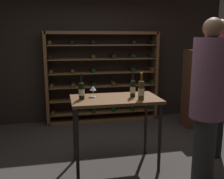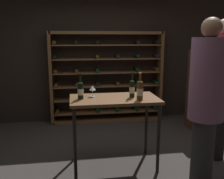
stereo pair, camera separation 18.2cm
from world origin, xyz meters
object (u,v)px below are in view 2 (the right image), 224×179
object	(u,v)px
person_host_in_suit	(219,84)
wine_bottle_red_label	(140,90)
display_cabinet	(201,90)
wine_bottle_gold_foil	(132,88)
tasting_table	(114,106)
wine_bottle_green_slim	(80,90)
wine_glass_stemmed_center	(92,88)
wine_rack	(107,78)
person_guest_plum_blouse	(207,97)

from	to	relation	value
person_host_in_suit	wine_bottle_red_label	xyz separation A→B (m)	(-1.24, -0.20, -0.01)
display_cabinet	wine_bottle_gold_foil	distance (m)	2.16
tasting_table	wine_bottle_green_slim	distance (m)	0.51
person_host_in_suit	wine_bottle_red_label	bearing A→B (deg)	-111.36
display_cabinet	wine_bottle_green_slim	xyz separation A→B (m)	(-2.40, -1.28, 0.33)
wine_bottle_gold_foil	wine_bottle_red_label	distance (m)	0.19
wine_glass_stemmed_center	wine_rack	bearing A→B (deg)	76.22
tasting_table	person_host_in_suit	world-z (taller)	person_host_in_suit
wine_rack	wine_bottle_green_slim	bearing A→B (deg)	-107.44
person_host_in_suit	wine_glass_stemmed_center	distance (m)	1.83
wine_bottle_gold_foil	wine_glass_stemmed_center	bearing A→B (deg)	166.86
display_cabinet	wine_glass_stemmed_center	bearing A→B (deg)	-152.42
wine_bottle_green_slim	wine_rack	bearing A→B (deg)	72.56
tasting_table	display_cabinet	world-z (taller)	display_cabinet
person_host_in_suit	wine_bottle_gold_foil	bearing A→B (deg)	-119.75
display_cabinet	wine_glass_stemmed_center	distance (m)	2.54
person_host_in_suit	person_guest_plum_blouse	xyz separation A→B (m)	(-0.58, -0.70, -0.02)
wine_bottle_green_slim	wine_bottle_red_label	xyz separation A→B (m)	(0.76, -0.19, 0.01)
tasting_table	wine_bottle_gold_foil	bearing A→B (deg)	0.04
wine_rack	wine_bottle_gold_foil	distance (m)	2.02
wine_bottle_red_label	wine_glass_stemmed_center	xyz separation A→B (m)	(-0.59, 0.31, -0.02)
display_cabinet	wine_bottle_red_label	size ratio (longest dim) A/B	4.28
display_cabinet	wine_glass_stemmed_center	world-z (taller)	display_cabinet
tasting_table	wine_glass_stemmed_center	distance (m)	0.38
wine_bottle_gold_foil	wine_glass_stemmed_center	world-z (taller)	wine_bottle_gold_foil
person_guest_plum_blouse	wine_bottle_green_slim	distance (m)	1.57
person_guest_plum_blouse	wine_glass_stemmed_center	world-z (taller)	person_guest_plum_blouse
wine_rack	person_guest_plum_blouse	size ratio (longest dim) A/B	1.19
tasting_table	person_guest_plum_blouse	xyz separation A→B (m)	(0.96, -0.67, 0.24)
wine_rack	display_cabinet	world-z (taller)	wine_rack
wine_bottle_gold_foil	wine_bottle_red_label	bearing A→B (deg)	-71.56
wine_glass_stemmed_center	person_host_in_suit	bearing A→B (deg)	-3.17
wine_rack	person_guest_plum_blouse	bearing A→B (deg)	-73.88
display_cabinet	wine_bottle_gold_foil	size ratio (longest dim) A/B	4.55
display_cabinet	wine_glass_stemmed_center	size ratio (longest dim) A/B	10.23
person_guest_plum_blouse	display_cabinet	distance (m)	2.22
wine_bottle_red_label	wine_glass_stemmed_center	distance (m)	0.67
person_guest_plum_blouse	wine_rack	bearing A→B (deg)	168.68
wine_rack	person_guest_plum_blouse	xyz separation A→B (m)	(0.78, -2.69, 0.16)
display_cabinet	wine_bottle_red_label	distance (m)	2.23
wine_rack	person_host_in_suit	distance (m)	2.42
wine_rack	wine_bottle_green_slim	distance (m)	2.11
wine_rack	tasting_table	world-z (taller)	wine_rack
wine_rack	tasting_table	distance (m)	2.03
wine_rack	wine_glass_stemmed_center	size ratio (longest dim) A/B	15.65
wine_bottle_green_slim	wine_bottle_gold_foil	distance (m)	0.70
wine_bottle_green_slim	wine_bottle_gold_foil	size ratio (longest dim) A/B	1.00
tasting_table	wine_glass_stemmed_center	size ratio (longest dim) A/B	7.80
wine_bottle_red_label	tasting_table	bearing A→B (deg)	149.30
display_cabinet	wine_bottle_gold_foil	world-z (taller)	display_cabinet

